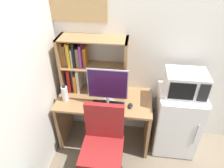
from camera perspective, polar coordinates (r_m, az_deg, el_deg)
The scene contains 10 objects.
desk at distance 2.70m, azimuth -2.05°, elevation -7.94°, with size 1.18×0.59×0.74m.
hutch_bookshelf at distance 2.53m, azimuth -8.11°, elevation 5.67°, with size 0.81×0.28×0.73m.
monitor at distance 2.31m, azimuth -1.24°, elevation -0.73°, with size 0.47×0.21×0.48m.
keyboard at distance 2.45m, azimuth -1.06°, elevation -5.78°, with size 0.38×0.13×0.02m, color black.
computer_mouse at distance 2.43m, azimuth 5.15°, elevation -6.06°, with size 0.05×0.10×0.03m, color black.
water_bottle at distance 2.53m, azimuth -13.04°, elevation -2.59°, with size 0.08×0.08×0.22m.
mini_fridge at distance 2.79m, azimuth 17.47°, elevation -9.87°, with size 0.53×0.49×0.90m.
microwave at distance 2.44m, azimuth 19.79°, elevation 0.21°, with size 0.45×0.34×0.28m.
desk_chair at distance 2.41m, azimuth -2.54°, elevation -17.89°, with size 0.52×0.52×0.96m.
wall_corkboard at distance 2.40m, azimuth -9.71°, elevation 21.76°, with size 0.66×0.02×0.42m, color tan.
Camera 1 is at (-0.61, -2.26, 2.32)m, focal length 32.72 mm.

